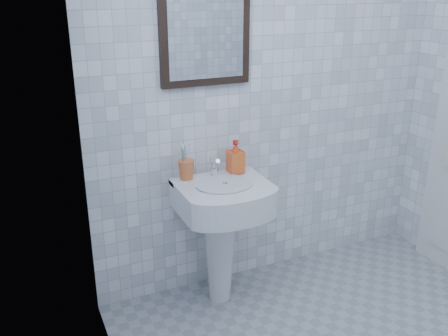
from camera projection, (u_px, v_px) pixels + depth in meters
name	position (u px, v px, depth m)	size (l,w,h in m)	color
wall_back	(272.00, 77.00, 2.86)	(2.20, 0.02, 2.50)	white
wall_left	(141.00, 176.00, 1.42)	(0.02, 2.40, 2.50)	white
washbasin	(221.00, 222.00, 2.78)	(0.49, 0.36, 0.76)	white
faucet	(214.00, 168.00, 2.75)	(0.05, 0.10, 0.11)	silver
toothbrush_cup	(186.00, 170.00, 2.70)	(0.09, 0.09, 0.11)	#D56532
soap_dispenser	(235.00, 157.00, 2.79)	(0.08, 0.09, 0.19)	red
wall_mirror	(205.00, 26.00, 2.58)	(0.50, 0.04, 0.62)	black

